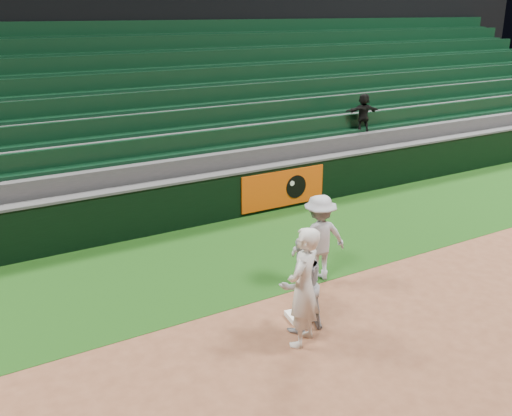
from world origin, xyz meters
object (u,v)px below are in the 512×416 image
Objects in this scene: first_base at (299,316)px; baserunner at (301,285)px; base_coach at (319,238)px; first_baseman at (303,287)px.

baserunner reaches higher than first_base.
base_coach is at bearing -133.09° from baserunner.
first_base is at bearing 51.89° from base_coach.
baserunner is 0.95× the size of base_coach.
first_baseman is 0.45m from baserunner.
base_coach is (1.42, 1.40, 0.05)m from baserunner.
first_baseman is at bearing 57.27° from base_coach.
baserunner is 2.00m from base_coach.
baserunner is at bearing 54.87° from base_coach.
first_baseman is 2.41m from base_coach.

